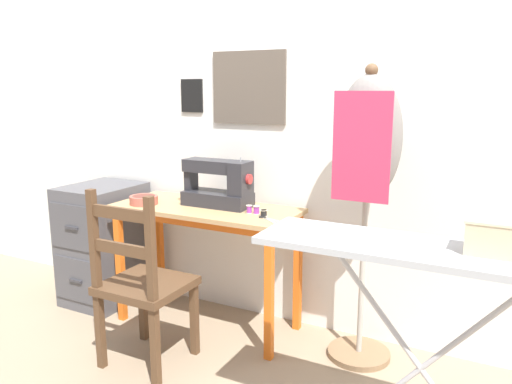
{
  "coord_description": "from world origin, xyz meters",
  "views": [
    {
      "loc": [
        1.5,
        -2.07,
        1.36
      ],
      "look_at": [
        0.33,
        0.2,
        0.83
      ],
      "focal_mm": 35.0,
      "sensor_mm": 36.0,
      "label": 1
    }
  ],
  "objects_px": {
    "thread_spool_far_edge": "(264,213)",
    "dress_form": "(368,155)",
    "scissors": "(266,218)",
    "thread_spool_mid_table": "(256,210)",
    "filing_cabinet": "(104,243)",
    "sewing_machine": "(220,185)",
    "ironing_board": "(428,262)",
    "thread_spool_near_machine": "(249,209)",
    "wooden_chair": "(142,285)",
    "fabric_bowl": "(144,200)",
    "storage_box": "(495,237)"
  },
  "relations": [
    {
      "from": "fabric_bowl",
      "to": "thread_spool_near_machine",
      "type": "distance_m",
      "value": 0.64
    },
    {
      "from": "fabric_bowl",
      "to": "scissors",
      "type": "bearing_deg",
      "value": 1.78
    },
    {
      "from": "thread_spool_mid_table",
      "to": "filing_cabinet",
      "type": "bearing_deg",
      "value": 179.4
    },
    {
      "from": "ironing_board",
      "to": "thread_spool_near_machine",
      "type": "bearing_deg",
      "value": 148.18
    },
    {
      "from": "wooden_chair",
      "to": "filing_cabinet",
      "type": "relative_size",
      "value": 1.19
    },
    {
      "from": "thread_spool_far_edge",
      "to": "storage_box",
      "type": "bearing_deg",
      "value": -27.72
    },
    {
      "from": "dress_form",
      "to": "wooden_chair",
      "type": "bearing_deg",
      "value": -149.42
    },
    {
      "from": "scissors",
      "to": "thread_spool_mid_table",
      "type": "xyz_separation_m",
      "value": [
        -0.09,
        0.07,
        0.02
      ]
    },
    {
      "from": "thread_spool_mid_table",
      "to": "thread_spool_far_edge",
      "type": "distance_m",
      "value": 0.06
    },
    {
      "from": "sewing_machine",
      "to": "scissors",
      "type": "distance_m",
      "value": 0.39
    },
    {
      "from": "thread_spool_mid_table",
      "to": "dress_form",
      "type": "xyz_separation_m",
      "value": [
        0.56,
        0.06,
        0.32
      ]
    },
    {
      "from": "sewing_machine",
      "to": "thread_spool_far_edge",
      "type": "xyz_separation_m",
      "value": [
        0.32,
        -0.09,
        -0.11
      ]
    },
    {
      "from": "dress_form",
      "to": "thread_spool_far_edge",
      "type": "bearing_deg",
      "value": -170.08
    },
    {
      "from": "filing_cabinet",
      "to": "ironing_board",
      "type": "bearing_deg",
      "value": -17.06
    },
    {
      "from": "thread_spool_near_machine",
      "to": "storage_box",
      "type": "bearing_deg",
      "value": -26.59
    },
    {
      "from": "dress_form",
      "to": "ironing_board",
      "type": "distance_m",
      "value": 0.84
    },
    {
      "from": "thread_spool_mid_table",
      "to": "storage_box",
      "type": "relative_size",
      "value": 0.24
    },
    {
      "from": "thread_spool_mid_table",
      "to": "wooden_chair",
      "type": "height_order",
      "value": "wooden_chair"
    },
    {
      "from": "wooden_chair",
      "to": "filing_cabinet",
      "type": "xyz_separation_m",
      "value": [
        -0.74,
        0.5,
        -0.04
      ]
    },
    {
      "from": "dress_form",
      "to": "filing_cabinet",
      "type": "bearing_deg",
      "value": -178.21
    },
    {
      "from": "fabric_bowl",
      "to": "thread_spool_mid_table",
      "type": "relative_size",
      "value": 3.71
    },
    {
      "from": "fabric_bowl",
      "to": "wooden_chair",
      "type": "xyz_separation_m",
      "value": [
        0.3,
        -0.4,
        -0.32
      ]
    },
    {
      "from": "fabric_bowl",
      "to": "sewing_machine",
      "type": "bearing_deg",
      "value": 20.48
    },
    {
      "from": "thread_spool_far_edge",
      "to": "filing_cabinet",
      "type": "height_order",
      "value": "filing_cabinet"
    },
    {
      "from": "sewing_machine",
      "to": "dress_form",
      "type": "bearing_deg",
      "value": 0.06
    },
    {
      "from": "ironing_board",
      "to": "fabric_bowl",
      "type": "bearing_deg",
      "value": 162.02
    },
    {
      "from": "scissors",
      "to": "thread_spool_mid_table",
      "type": "relative_size",
      "value": 3.25
    },
    {
      "from": "thread_spool_near_machine",
      "to": "wooden_chair",
      "type": "relative_size",
      "value": 0.05
    },
    {
      "from": "scissors",
      "to": "dress_form",
      "type": "distance_m",
      "value": 0.6
    },
    {
      "from": "thread_spool_near_machine",
      "to": "sewing_machine",
      "type": "bearing_deg",
      "value": 162.96
    },
    {
      "from": "sewing_machine",
      "to": "dress_form",
      "type": "xyz_separation_m",
      "value": [
        0.82,
        0.0,
        0.22
      ]
    },
    {
      "from": "ironing_board",
      "to": "wooden_chair",
      "type": "bearing_deg",
      "value": 174.23
    },
    {
      "from": "thread_spool_mid_table",
      "to": "scissors",
      "type": "bearing_deg",
      "value": -37.29
    },
    {
      "from": "sewing_machine",
      "to": "thread_spool_far_edge",
      "type": "relative_size",
      "value": 10.06
    },
    {
      "from": "thread_spool_mid_table",
      "to": "thread_spool_far_edge",
      "type": "height_order",
      "value": "thread_spool_mid_table"
    },
    {
      "from": "thread_spool_far_edge",
      "to": "ironing_board",
      "type": "height_order",
      "value": "ironing_board"
    },
    {
      "from": "sewing_machine",
      "to": "scissors",
      "type": "xyz_separation_m",
      "value": [
        0.35,
        -0.13,
        -0.12
      ]
    },
    {
      "from": "ironing_board",
      "to": "thread_spool_mid_table",
      "type": "bearing_deg",
      "value": 146.95
    },
    {
      "from": "scissors",
      "to": "thread_spool_mid_table",
      "type": "height_order",
      "value": "thread_spool_mid_table"
    },
    {
      "from": "sewing_machine",
      "to": "storage_box",
      "type": "distance_m",
      "value": 1.56
    },
    {
      "from": "scissors",
      "to": "storage_box",
      "type": "bearing_deg",
      "value": -26.6
    },
    {
      "from": "thread_spool_mid_table",
      "to": "storage_box",
      "type": "distance_m",
      "value": 1.31
    },
    {
      "from": "thread_spool_near_machine",
      "to": "thread_spool_far_edge",
      "type": "xyz_separation_m",
      "value": [
        0.1,
        -0.02,
        -0.0
      ]
    },
    {
      "from": "thread_spool_mid_table",
      "to": "filing_cabinet",
      "type": "xyz_separation_m",
      "value": [
        -1.12,
        0.01,
        -0.35
      ]
    },
    {
      "from": "thread_spool_mid_table",
      "to": "ironing_board",
      "type": "relative_size",
      "value": 0.04
    },
    {
      "from": "fabric_bowl",
      "to": "dress_form",
      "type": "bearing_deg",
      "value": 7.23
    },
    {
      "from": "scissors",
      "to": "ironing_board",
      "type": "height_order",
      "value": "ironing_board"
    },
    {
      "from": "thread_spool_far_edge",
      "to": "dress_form",
      "type": "bearing_deg",
      "value": 9.92
    },
    {
      "from": "filing_cabinet",
      "to": "thread_spool_far_edge",
      "type": "bearing_deg",
      "value": -1.77
    },
    {
      "from": "fabric_bowl",
      "to": "wooden_chair",
      "type": "distance_m",
      "value": 0.59
    }
  ]
}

